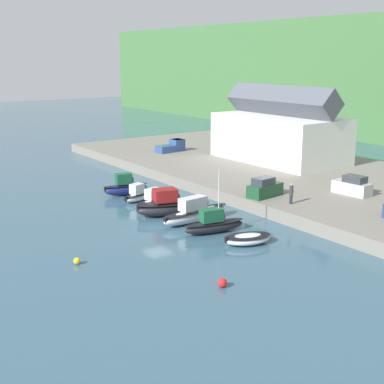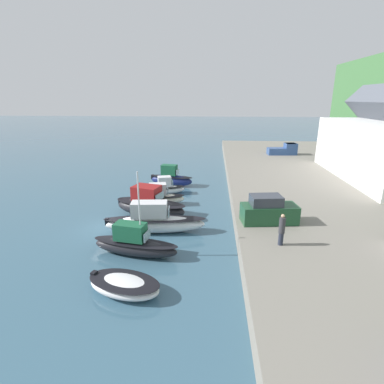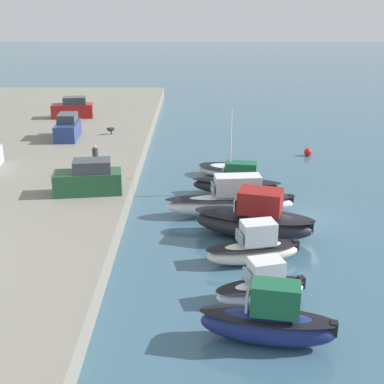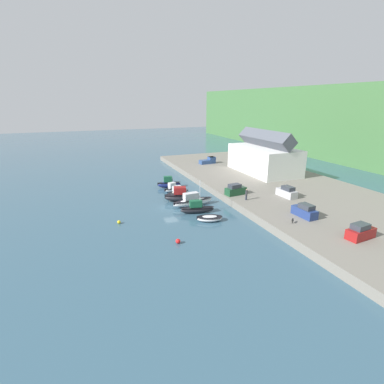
% 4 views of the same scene
% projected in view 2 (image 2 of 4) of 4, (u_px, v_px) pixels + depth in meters
% --- Properties ---
extents(ground_plane, '(320.00, 320.00, 0.00)m').
position_uv_depth(ground_plane, '(107.00, 228.00, 25.40)').
color(ground_plane, '#385B70').
extents(moored_boat_0, '(2.52, 5.60, 2.66)m').
position_uv_depth(moored_boat_0, '(171.00, 178.00, 37.17)').
color(moored_boat_0, navy).
rests_on(moored_boat_0, ground_plane).
extents(moored_boat_1, '(2.58, 4.50, 2.03)m').
position_uv_depth(moored_boat_1, '(166.00, 188.00, 34.23)').
color(moored_boat_1, white).
rests_on(moored_boat_1, ground_plane).
extents(moored_boat_2, '(2.58, 5.21, 2.26)m').
position_uv_depth(moored_boat_2, '(160.00, 197.00, 30.62)').
color(moored_boat_2, white).
rests_on(moored_boat_2, ground_plane).
extents(moored_boat_3, '(4.20, 7.29, 2.88)m').
position_uv_depth(moored_boat_3, '(150.00, 205.00, 27.57)').
color(moored_boat_3, black).
rests_on(moored_boat_3, ground_plane).
extents(moored_boat_4, '(2.49, 8.41, 2.61)m').
position_uv_depth(moored_boat_4, '(154.00, 221.00, 24.28)').
color(moored_boat_4, white).
rests_on(moored_boat_4, ground_plane).
extents(moored_boat_5, '(2.59, 6.38, 6.04)m').
position_uv_depth(moored_boat_5, '(134.00, 244.00, 20.73)').
color(moored_boat_5, black).
rests_on(moored_boat_5, ground_plane).
extents(moored_boat_6, '(3.35, 4.77, 0.91)m').
position_uv_depth(moored_boat_6, '(124.00, 285.00, 16.77)').
color(moored_boat_6, silver).
rests_on(moored_boat_6, ground_plane).
extents(parked_car_2, '(2.35, 4.41, 2.16)m').
position_uv_depth(parked_car_2, '(268.00, 211.00, 22.89)').
color(parked_car_2, '#1E4C2D').
rests_on(parked_car_2, quay_promenade).
extents(pickup_truck_0, '(2.29, 4.86, 1.90)m').
position_uv_depth(pickup_truck_0, '(284.00, 150.00, 50.61)').
color(pickup_truck_0, '#2D4C84').
rests_on(pickup_truck_0, quay_promenade).
extents(person_on_quay, '(0.40, 0.40, 2.14)m').
position_uv_depth(person_on_quay, '(282.00, 229.00, 19.26)').
color(person_on_quay, '#232838').
rests_on(person_on_quay, quay_promenade).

